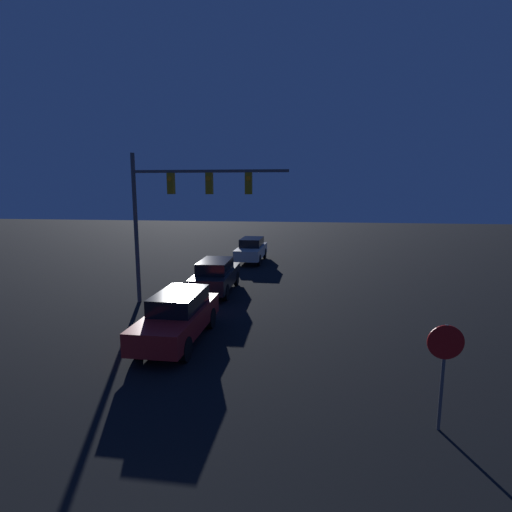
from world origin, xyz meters
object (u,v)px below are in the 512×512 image
at_px(car_far, 251,249).
at_px(stop_sign, 444,357).
at_px(car_near, 178,316).
at_px(car_mid, 216,275).
at_px(traffic_signal_mast, 179,200).

relative_size(car_far, stop_sign, 2.03).
xyz_separation_m(car_near, car_far, (0.34, 15.04, 0.00)).
height_order(car_mid, traffic_signal_mast, traffic_signal_mast).
bearing_deg(traffic_signal_mast, car_far, 81.27).
bearing_deg(traffic_signal_mast, car_mid, 62.12).
xyz_separation_m(car_near, car_mid, (-0.20, 6.45, 0.00)).
height_order(car_far, stop_sign, stop_sign).
height_order(car_far, traffic_signal_mast, traffic_signal_mast).
relative_size(car_mid, traffic_signal_mast, 0.69).
distance_m(car_near, car_far, 15.05).
bearing_deg(car_near, traffic_signal_mast, -72.37).
distance_m(car_near, traffic_signal_mast, 5.88).
xyz_separation_m(car_mid, traffic_signal_mast, (-1.10, -2.08, 3.70)).
relative_size(car_mid, stop_sign, 2.03).
bearing_deg(stop_sign, car_mid, 124.51).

